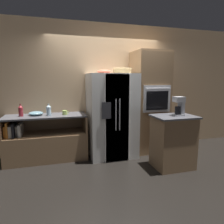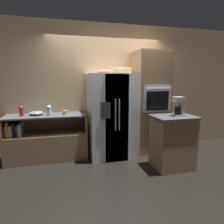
% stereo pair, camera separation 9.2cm
% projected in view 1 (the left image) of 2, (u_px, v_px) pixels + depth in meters
% --- Properties ---
extents(ground_plane, '(20.00, 20.00, 0.00)m').
position_uv_depth(ground_plane, '(111.00, 156.00, 4.24)').
color(ground_plane, black).
extents(wall_back, '(12.00, 0.06, 2.80)m').
position_uv_depth(wall_back, '(105.00, 89.00, 4.49)').
color(wall_back, tan).
rests_on(wall_back, ground_plane).
extents(counter_left, '(1.56, 0.59, 0.91)m').
position_uv_depth(counter_left, '(46.00, 144.00, 4.00)').
color(counter_left, '#93704C').
rests_on(counter_left, ground_plane).
extents(refrigerator, '(0.96, 0.84, 1.72)m').
position_uv_depth(refrigerator, '(112.00, 115.00, 4.17)').
color(refrigerator, silver).
rests_on(refrigerator, ground_plane).
extents(wall_oven, '(0.73, 0.73, 2.20)m').
position_uv_depth(wall_oven, '(149.00, 102.00, 4.43)').
color(wall_oven, '#93704C').
rests_on(wall_oven, ground_plane).
extents(island_counter, '(0.74, 0.57, 0.96)m').
position_uv_depth(island_counter, '(173.00, 142.00, 3.63)').
color(island_counter, '#93704C').
rests_on(island_counter, ground_plane).
extents(wicker_basket, '(0.38, 0.38, 0.11)m').
position_uv_depth(wicker_basket, '(122.00, 71.00, 4.05)').
color(wicker_basket, tan).
rests_on(wicker_basket, refrigerator).
extents(fruit_bowl, '(0.28, 0.28, 0.08)m').
position_uv_depth(fruit_bowl, '(104.00, 72.00, 4.08)').
color(fruit_bowl, '#DB664C').
rests_on(fruit_bowl, refrigerator).
extents(bottle_tall, '(0.09, 0.09, 0.23)m').
position_uv_depth(bottle_tall, '(49.00, 110.00, 3.88)').
color(bottle_tall, silver).
rests_on(bottle_tall, counter_left).
extents(bottle_short, '(0.08, 0.08, 0.24)m').
position_uv_depth(bottle_short, '(21.00, 111.00, 3.79)').
color(bottle_short, maroon).
rests_on(bottle_short, counter_left).
extents(mug, '(0.13, 0.09, 0.09)m').
position_uv_depth(mug, '(65.00, 113.00, 3.97)').
color(mug, '#B2D166').
rests_on(mug, counter_left).
extents(mixing_bowl, '(0.27, 0.27, 0.08)m').
position_uv_depth(mixing_bowl, '(36.00, 113.00, 3.91)').
color(mixing_bowl, '#668C99').
rests_on(mixing_bowl, counter_left).
extents(coffee_maker, '(0.17, 0.16, 0.34)m').
position_uv_depth(coffee_maker, '(179.00, 105.00, 3.55)').
color(coffee_maker, '#B2B2B7').
rests_on(coffee_maker, island_counter).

